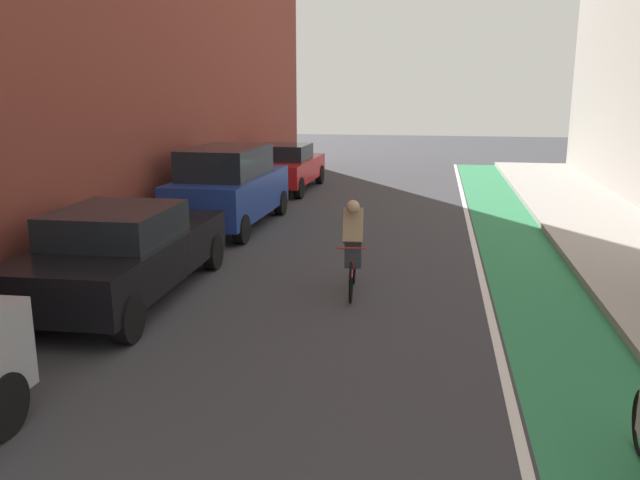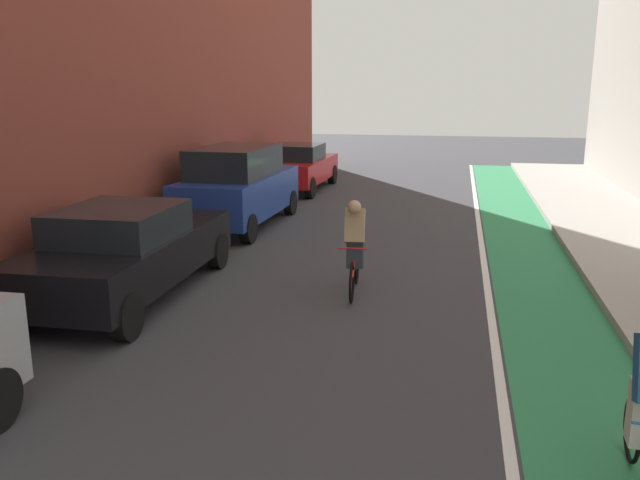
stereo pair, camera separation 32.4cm
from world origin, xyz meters
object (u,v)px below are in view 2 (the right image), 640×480
at_px(parked_sedan_red, 297,166).
at_px(cyclist_trailing, 355,246).
at_px(parked_suv_blue, 238,186).
at_px(parked_sedan_black, 126,250).

distance_m(parked_sedan_red, cyclist_trailing, 11.22).
bearing_deg(cyclist_trailing, parked_suv_blue, 127.92).
bearing_deg(parked_suv_blue, cyclist_trailing, -52.08).
bearing_deg(parked_sedan_black, cyclist_trailing, 14.69).
height_order(parked_sedan_black, parked_sedan_red, same).
relative_size(parked_sedan_black, cyclist_trailing, 2.81).
bearing_deg(cyclist_trailing, parked_sedan_black, -165.31).
relative_size(parked_suv_blue, parked_sedan_red, 1.04).
relative_size(parked_suv_blue, cyclist_trailing, 2.65).
bearing_deg(parked_sedan_black, parked_sedan_red, 90.01).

